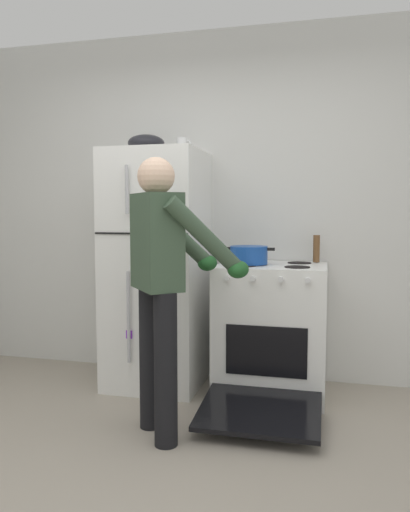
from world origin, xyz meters
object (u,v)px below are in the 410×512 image
at_px(refrigerator, 157,269).
at_px(mixing_bowl, 146,143).
at_px(stove_range, 271,331).
at_px(coffee_mug, 182,145).
at_px(pepper_mill, 316,249).
at_px(person_cook, 163,272).
at_px(red_pot, 249,255).

relative_size(refrigerator, mixing_bowl, 6.49).
distance_m(stove_range, coffee_mug, 1.50).
distance_m(coffee_mug, pepper_mill, 1.25).
distance_m(refrigerator, coffee_mug, 0.94).
height_order(person_cook, mixing_bowl, mixing_bowl).
relative_size(stove_range, pepper_mill, 6.23).
height_order(coffee_mug, pepper_mill, coffee_mug).
bearing_deg(pepper_mill, person_cook, -128.79).
bearing_deg(person_cook, refrigerator, 111.50).
distance_m(refrigerator, pepper_mill, 1.19).
relative_size(stove_range, coffee_mug, 11.00).
relative_size(refrigerator, coffee_mug, 15.58).
bearing_deg(person_cook, stove_range, 56.95).
bearing_deg(mixing_bowl, red_pot, -3.68).
bearing_deg(person_cook, mixing_bowl, 116.10).
bearing_deg(red_pot, coffee_mug, 169.01).
bearing_deg(stove_range, red_pot, -168.71).
height_order(red_pot, coffee_mug, coffee_mug).
height_order(refrigerator, person_cook, refrigerator).
height_order(stove_range, coffee_mug, coffee_mug).
xyz_separation_m(coffee_mug, mixing_bowl, (-0.26, -0.05, 0.01)).
relative_size(person_cook, mixing_bowl, 5.95).
height_order(coffee_mug, mixing_bowl, mixing_bowl).
bearing_deg(red_pot, refrigerator, 175.92).
distance_m(stove_range, red_pot, 0.57).
bearing_deg(mixing_bowl, pepper_mill, 9.18).
bearing_deg(mixing_bowl, coffee_mug, 10.78).
distance_m(red_pot, pepper_mill, 0.52).
bearing_deg(pepper_mill, coffee_mug, -171.25).
xyz_separation_m(refrigerator, stove_range, (0.86, -0.02, -0.42)).
bearing_deg(coffee_mug, pepper_mill, 8.75).
bearing_deg(mixing_bowl, stove_range, -1.10).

